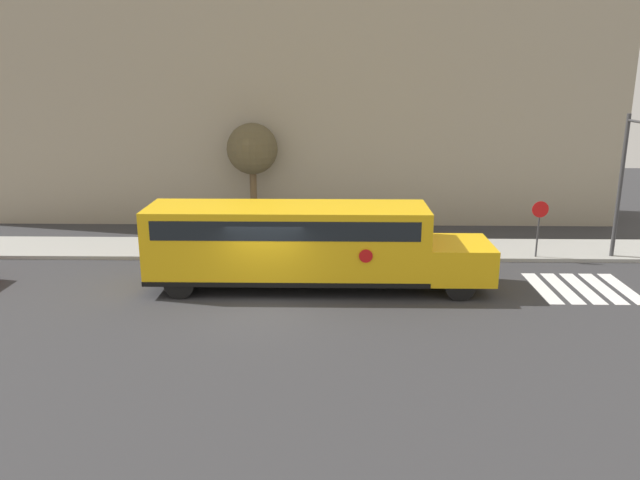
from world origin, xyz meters
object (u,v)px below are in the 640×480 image
(traffic_light, at_px, (633,169))
(tree_near_sidewalk, at_px, (252,150))
(stop_sign, at_px, (539,222))
(school_bus, at_px, (302,242))

(traffic_light, xyz_separation_m, tree_near_sidewalk, (-14.87, 5.55, 0.01))
(stop_sign, relative_size, traffic_light, 0.42)
(traffic_light, bearing_deg, tree_near_sidewalk, 159.54)
(school_bus, xyz_separation_m, traffic_light, (12.20, 2.78, 2.09))
(school_bus, distance_m, stop_sign, 9.76)
(school_bus, bearing_deg, stop_sign, 20.59)
(stop_sign, distance_m, tree_near_sidewalk, 12.97)
(tree_near_sidewalk, bearing_deg, school_bus, -72.25)
(school_bus, xyz_separation_m, stop_sign, (9.14, 3.43, -0.10))
(school_bus, height_order, stop_sign, school_bus)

